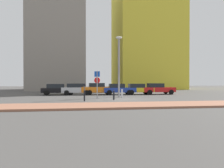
% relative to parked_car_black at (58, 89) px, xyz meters
% --- Properties ---
extents(ground_plane, '(120.00, 120.00, 0.00)m').
position_rel_parked_car_black_xyz_m(ground_plane, '(6.63, -7.50, -0.74)').
color(ground_plane, '#4C4947').
extents(sidewalk_brick, '(40.00, 3.39, 0.14)m').
position_rel_parked_car_black_xyz_m(sidewalk_brick, '(6.63, -13.36, -0.67)').
color(sidewalk_brick, '#9E664C').
rests_on(sidewalk_brick, ground).
extents(parked_car_black, '(4.37, 2.19, 1.41)m').
position_rel_parked_car_black_xyz_m(parked_car_black, '(0.00, 0.00, 0.00)').
color(parked_car_black, black).
rests_on(parked_car_black, ground).
extents(parked_car_silver, '(4.26, 2.15, 1.46)m').
position_rel_parked_car_black_xyz_m(parked_car_silver, '(2.43, 0.02, 0.03)').
color(parked_car_silver, '#B7BABF').
rests_on(parked_car_silver, ground).
extents(parked_car_orange, '(4.13, 2.12, 1.52)m').
position_rel_parked_car_black_xyz_m(parked_car_orange, '(4.97, 0.05, 0.05)').
color(parked_car_orange, orange).
rests_on(parked_car_orange, ground).
extents(parked_car_blue, '(4.24, 2.12, 1.42)m').
position_rel_parked_car_black_xyz_m(parked_car_blue, '(7.83, -0.25, 0.00)').
color(parked_car_blue, '#1E389E').
rests_on(parked_car_blue, ground).
extents(parked_car_yellow, '(4.04, 2.10, 1.42)m').
position_rel_parked_car_black_xyz_m(parked_car_yellow, '(10.35, -0.34, 0.01)').
color(parked_car_yellow, gold).
rests_on(parked_car_yellow, ground).
extents(parked_car_red, '(4.43, 2.02, 1.47)m').
position_rel_parked_car_black_xyz_m(parked_car_red, '(13.06, -0.42, 0.01)').
color(parked_car_red, red).
rests_on(parked_car_red, ground).
extents(parking_sign_post, '(0.59, 0.19, 2.77)m').
position_rel_parked_car_black_xyz_m(parking_sign_post, '(4.50, -6.35, 1.01)').
color(parking_sign_post, gray).
rests_on(parking_sign_post, ground).
extents(parking_meter, '(0.18, 0.14, 1.50)m').
position_rel_parked_car_black_xyz_m(parking_meter, '(3.24, -6.08, 0.23)').
color(parking_meter, '#4C4C51').
rests_on(parking_meter, ground).
extents(street_lamp, '(0.70, 0.36, 6.63)m').
position_rel_parked_car_black_xyz_m(street_lamp, '(6.97, -5.03, 3.19)').
color(street_lamp, gray).
rests_on(street_lamp, ground).
extents(traffic_bollard_near, '(0.16, 0.16, 0.86)m').
position_rel_parked_car_black_xyz_m(traffic_bollard_near, '(5.93, -8.13, -0.31)').
color(traffic_bollard_near, black).
rests_on(traffic_bollard_near, ground).
extents(traffic_bollard_mid, '(0.14, 0.14, 0.93)m').
position_rel_parked_car_black_xyz_m(traffic_bollard_mid, '(3.18, -9.10, -0.27)').
color(traffic_bollard_mid, black).
rests_on(traffic_bollard_mid, ground).
extents(traffic_bollard_far, '(0.18, 0.18, 0.92)m').
position_rel_parked_car_black_xyz_m(traffic_bollard_far, '(7.20, -5.61, -0.28)').
color(traffic_bollard_far, '#B7B7BC').
rests_on(traffic_bollard_far, ground).
extents(building_colorful_midrise, '(14.05, 15.47, 26.42)m').
position_rel_parked_car_black_xyz_m(building_colorful_midrise, '(18.12, 21.20, 12.47)').
color(building_colorful_midrise, gold).
rests_on(building_colorful_midrise, ground).
extents(building_under_construction, '(10.59, 13.72, 20.15)m').
position_rel_parked_car_black_xyz_m(building_under_construction, '(-1.49, 17.25, 9.34)').
color(building_under_construction, gray).
rests_on(building_under_construction, ground).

